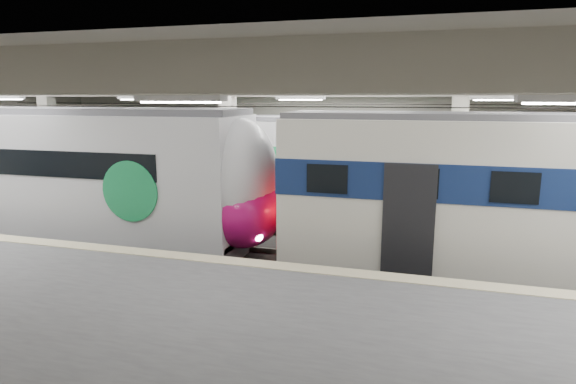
% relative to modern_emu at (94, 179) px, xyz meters
% --- Properties ---
extents(station_hall, '(36.00, 24.00, 5.75)m').
position_rel_modern_emu_xyz_m(station_hall, '(6.61, -1.74, 0.97)').
color(station_hall, black).
rests_on(station_hall, ground).
extents(modern_emu, '(14.43, 2.98, 4.62)m').
position_rel_modern_emu_xyz_m(modern_emu, '(0.00, 0.00, 0.00)').
color(modern_emu, silver).
rests_on(modern_emu, ground).
extents(older_rer, '(13.92, 3.07, 4.57)m').
position_rel_modern_emu_xyz_m(older_rer, '(13.72, 0.00, 0.12)').
color(older_rer, silver).
rests_on(older_rer, ground).
extents(far_train, '(13.19, 3.25, 4.21)m').
position_rel_modern_emu_xyz_m(far_train, '(3.46, 5.50, -0.09)').
color(far_train, silver).
rests_on(far_train, ground).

